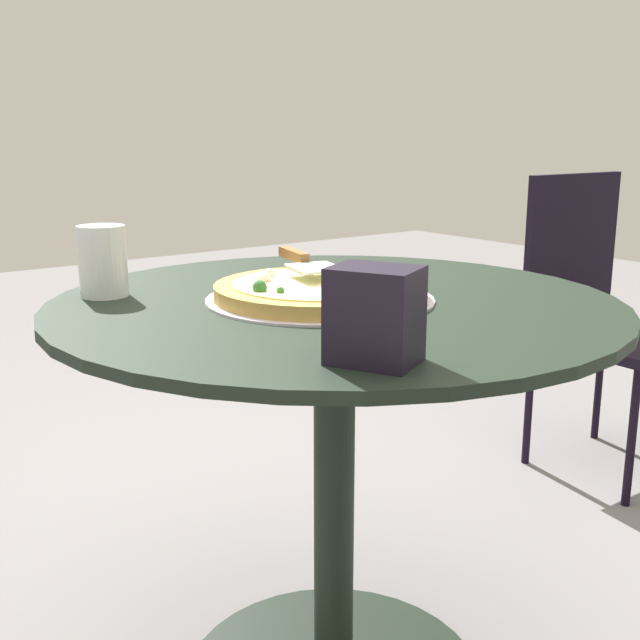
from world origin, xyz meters
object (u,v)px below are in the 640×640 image
at_px(patio_table, 334,422).
at_px(patio_chair_corner, 598,305).
at_px(pizza_server, 304,261).
at_px(drinking_cup, 103,261).
at_px(napkin_dispenser, 375,315).
at_px(pizza_on_tray, 320,291).

height_order(patio_table, patio_chair_corner, patio_chair_corner).
distance_m(pizza_server, drinking_cup, 0.35).
height_order(patio_table, drinking_cup, drinking_cup).
bearing_deg(patio_table, napkin_dispenser, 59.53).
relative_size(pizza_on_tray, pizza_server, 1.79).
bearing_deg(drinking_cup, pizza_server, 150.94).
distance_m(patio_table, pizza_server, 0.29).
bearing_deg(pizza_on_tray, patio_table, 158.85).
bearing_deg(drinking_cup, pizza_on_tray, 137.89).
relative_size(pizza_server, napkin_dispenser, 1.81).
relative_size(patio_table, patio_chair_corner, 1.07).
xyz_separation_m(pizza_server, patio_chair_corner, (-1.29, -0.25, -0.30)).
xyz_separation_m(pizza_on_tray, patio_chair_corner, (-1.32, -0.33, -0.26)).
distance_m(pizza_server, patio_chair_corner, 1.35).
bearing_deg(drinking_cup, patio_table, 139.28).
bearing_deg(pizza_server, patio_table, 89.34).
height_order(pizza_on_tray, pizza_server, pizza_server).
height_order(pizza_on_tray, drinking_cup, drinking_cup).
distance_m(drinking_cup, napkin_dispenser, 0.59).
distance_m(patio_table, napkin_dispenser, 0.47).
relative_size(drinking_cup, patio_chair_corner, 0.14).
bearing_deg(pizza_on_tray, patio_chair_corner, -165.87).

